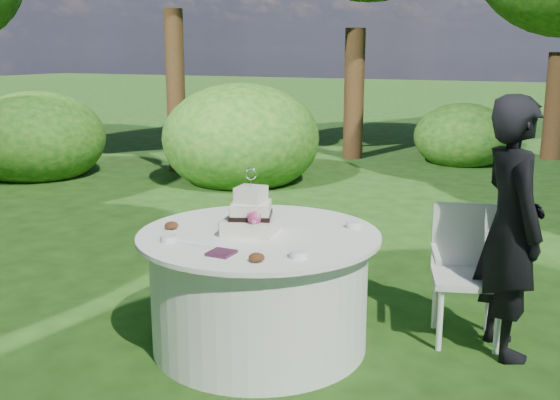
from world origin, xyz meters
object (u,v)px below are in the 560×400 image
object	(u,v)px
table	(259,289)
chair	(466,263)
guest	(511,227)
cake	(251,216)
napkins	(221,253)

from	to	relation	value
table	chair	xyz separation A→B (m)	(1.18, 0.74, 0.13)
table	chair	world-z (taller)	chair
guest	chair	xyz separation A→B (m)	(-0.28, 0.12, -0.31)
guest	cake	xyz separation A→B (m)	(-1.50, -0.65, 0.05)
cake	chair	world-z (taller)	cake
guest	cake	world-z (taller)	guest
cake	napkins	bearing A→B (deg)	-82.76
table	cake	bearing A→B (deg)	-140.35
table	napkins	bearing A→B (deg)	-87.58
guest	cake	bearing A→B (deg)	83.47
chair	napkins	bearing A→B (deg)	-133.13
guest	chair	size ratio (longest dim) A/B	1.84
cake	chair	size ratio (longest dim) A/B	0.47
napkins	table	xyz separation A→B (m)	(-0.02, 0.50, -0.39)
chair	table	bearing A→B (deg)	-148.03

